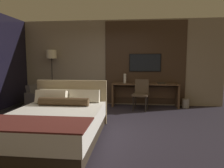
{
  "coord_description": "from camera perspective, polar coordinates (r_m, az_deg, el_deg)",
  "views": [
    {
      "loc": [
        0.72,
        -4.07,
        1.45
      ],
      "look_at": [
        0.2,
        0.86,
        0.89
      ],
      "focal_mm": 32.0,
      "sensor_mm": 36.0,
      "label": 1
    }
  ],
  "objects": [
    {
      "name": "desk_chair",
      "position": [
        6.02,
        8.33,
        -2.18
      ],
      "size": [
        0.53,
        0.53,
        0.91
      ],
      "rotation": [
        0.0,
        0.0,
        -0.22
      ],
      "color": "#4C3D2D",
      "rests_on": "ground_plane"
    },
    {
      "name": "floor_lamp",
      "position": [
        6.96,
        -16.88,
        6.92
      ],
      "size": [
        0.34,
        0.34,
        1.83
      ],
      "color": "#282623",
      "rests_on": "ground_plane"
    },
    {
      "name": "vase_tall",
      "position": [
        6.41,
        3.69,
        1.59
      ],
      "size": [
        0.09,
        0.09,
        0.31
      ],
      "color": "silver",
      "rests_on": "desk"
    },
    {
      "name": "desk",
      "position": [
        6.5,
        9.35,
        -1.84
      ],
      "size": [
        2.1,
        0.45,
        0.75
      ],
      "color": "brown",
      "rests_on": "ground_plane"
    },
    {
      "name": "book",
      "position": [
        6.52,
        13.92,
        0.27
      ],
      "size": [
        0.26,
        0.21,
        0.03
      ],
      "color": "#332D28",
      "rests_on": "desk"
    },
    {
      "name": "tv",
      "position": [
        6.61,
        9.41,
        6.03
      ],
      "size": [
        1.02,
        0.04,
        0.57
      ],
      "color": "black"
    },
    {
      "name": "wall_back_tv_panel",
      "position": [
        6.69,
        1.29,
        6.05
      ],
      "size": [
        7.2,
        0.09,
        2.8
      ],
      "color": "gray",
      "rests_on": "ground_plane"
    },
    {
      "name": "ground_plane",
      "position": [
        4.39,
        -3.85,
        -12.87
      ],
      "size": [
        16.0,
        16.0,
        0.0
      ],
      "primitive_type": "plane",
      "color": "#28232D"
    },
    {
      "name": "waste_bin",
      "position": [
        6.7,
        20.26,
        -5.2
      ],
      "size": [
        0.22,
        0.22,
        0.28
      ],
      "color": "gray",
      "rests_on": "ground_plane"
    },
    {
      "name": "armchair_by_window",
      "position": [
        6.52,
        -19.29,
        -4.45
      ],
      "size": [
        0.87,
        0.88,
        0.76
      ],
      "rotation": [
        0.0,
        0.0,
        1.41
      ],
      "color": "#47423D",
      "rests_on": "ground_plane"
    },
    {
      "name": "bed",
      "position": [
        3.95,
        -15.76,
        -10.47
      ],
      "size": [
        1.65,
        2.21,
        1.02
      ],
      "color": "#33281E",
      "rests_on": "ground_plane"
    }
  ]
}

